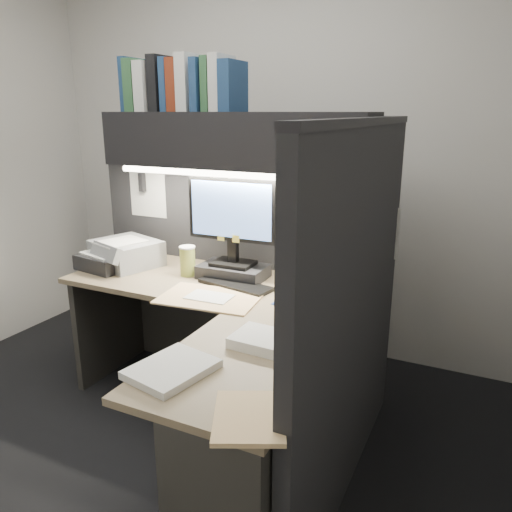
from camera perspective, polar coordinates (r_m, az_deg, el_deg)
name	(u,v)px	position (r m, az deg, el deg)	size (l,w,h in m)	color
floor	(147,446)	(2.80, -12.32, -20.41)	(3.50, 3.50, 0.00)	black
wall_back	(269,156)	(3.55, 1.51, 11.32)	(3.50, 0.04, 2.70)	silver
partition_back	(236,252)	(3.13, -2.35, 0.41)	(1.90, 0.06, 1.60)	black
partition_right	(352,323)	(2.14, 10.89, -7.54)	(0.06, 1.50, 1.60)	black
desk	(217,389)	(2.35, -4.48, -14.89)	(1.70, 1.53, 0.73)	#7C6A4F
overhead_shelf	(234,140)	(2.82, -2.53, 13.09)	(1.55, 0.34, 0.30)	black
task_light_tube	(222,174)	(2.71, -3.90, 9.34)	(0.04, 0.04, 1.32)	white
monitor	(233,239)	(2.82, -2.68, 1.91)	(0.53, 0.24, 0.57)	black
keyboard	(235,285)	(2.73, -2.37, -3.31)	(0.43, 0.14, 0.02)	black
mousepad	(299,302)	(2.52, 4.91, -5.31)	(0.21, 0.19, 0.00)	#1B3895
mouse	(299,299)	(2.51, 4.96, -4.93)	(0.06, 0.09, 0.03)	black
telephone	(311,278)	(2.74, 6.28, -2.48)	(0.24, 0.25, 0.10)	beige
coffee_cup	(188,262)	(2.92, -7.82, -0.66)	(0.09, 0.09, 0.17)	#C3BB4E
printer	(127,253)	(3.20, -14.57, 0.34)	(0.38, 0.33, 0.15)	gray
notebook_stack	(106,261)	(3.17, -16.79, -0.59)	(0.30, 0.25, 0.09)	black
open_folder	(210,298)	(2.57, -5.34, -4.79)	(0.50, 0.33, 0.01)	#E2B97F
paper_stack_a	(262,340)	(2.07, 0.70, -9.57)	(0.23, 0.20, 0.04)	white
paper_stack_b	(172,369)	(1.90, -9.60, -12.63)	(0.24, 0.30, 0.03)	white
manila_stack	(249,417)	(1.63, -0.78, -17.94)	(0.22, 0.28, 0.02)	#E2B97F
binder_row	(180,85)	(2.99, -8.64, 18.75)	(0.73, 0.25, 0.31)	navy
pinned_papers	(268,232)	(2.58, 1.42, 2.80)	(1.76, 1.31, 0.51)	white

